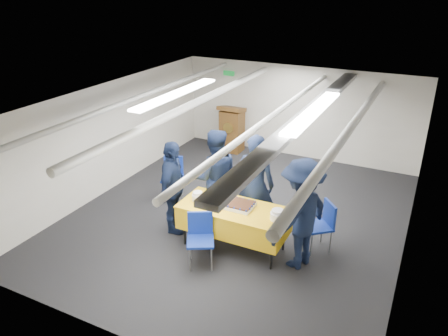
{
  "coord_description": "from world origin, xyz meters",
  "views": [
    {
      "loc": [
        3.03,
        -6.74,
        4.29
      ],
      "look_at": [
        -0.22,
        -0.2,
        1.05
      ],
      "focal_mm": 35.0,
      "sensor_mm": 36.0,
      "label": 1
    }
  ],
  "objects_px": {
    "podium": "(232,129)",
    "sailor_a": "(255,185)",
    "serving_table": "(234,218)",
    "sheet_cake": "(239,205)",
    "chair_left": "(173,173)",
    "chair_right": "(323,221)",
    "chair_near": "(200,234)",
    "sailor_c": "(173,188)",
    "sailor_b": "(215,177)",
    "sailor_d": "(301,214)"
  },
  "relations": [
    {
      "from": "podium",
      "to": "sailor_a",
      "type": "bearing_deg",
      "value": -58.83
    },
    {
      "from": "serving_table",
      "to": "sheet_cake",
      "type": "height_order",
      "value": "sheet_cake"
    },
    {
      "from": "podium",
      "to": "sheet_cake",
      "type": "bearing_deg",
      "value": -63.12
    },
    {
      "from": "serving_table",
      "to": "chair_left",
      "type": "distance_m",
      "value": 2.25
    },
    {
      "from": "serving_table",
      "to": "chair_right",
      "type": "distance_m",
      "value": 1.49
    },
    {
      "from": "podium",
      "to": "chair_near",
      "type": "height_order",
      "value": "podium"
    },
    {
      "from": "serving_table",
      "to": "sailor_c",
      "type": "relative_size",
      "value": 1.06
    },
    {
      "from": "serving_table",
      "to": "sailor_a",
      "type": "relative_size",
      "value": 0.97
    },
    {
      "from": "podium",
      "to": "sailor_c",
      "type": "height_order",
      "value": "sailor_c"
    },
    {
      "from": "chair_right",
      "to": "chair_left",
      "type": "bearing_deg",
      "value": 170.82
    },
    {
      "from": "serving_table",
      "to": "podium",
      "type": "height_order",
      "value": "podium"
    },
    {
      "from": "sailor_a",
      "to": "chair_near",
      "type": "bearing_deg",
      "value": 59.56
    },
    {
      "from": "podium",
      "to": "chair_left",
      "type": "relative_size",
      "value": 1.44
    },
    {
      "from": "sailor_b",
      "to": "sailor_c",
      "type": "height_order",
      "value": "sailor_b"
    },
    {
      "from": "chair_near",
      "to": "sailor_b",
      "type": "height_order",
      "value": "sailor_b"
    },
    {
      "from": "sheet_cake",
      "to": "chair_right",
      "type": "relative_size",
      "value": 0.58
    },
    {
      "from": "sailor_c",
      "to": "sailor_d",
      "type": "height_order",
      "value": "sailor_d"
    },
    {
      "from": "sheet_cake",
      "to": "podium",
      "type": "height_order",
      "value": "podium"
    },
    {
      "from": "chair_left",
      "to": "sailor_c",
      "type": "bearing_deg",
      "value": -56.99
    },
    {
      "from": "sheet_cake",
      "to": "chair_right",
      "type": "xyz_separation_m",
      "value": [
        1.29,
        0.57,
        -0.28
      ]
    },
    {
      "from": "podium",
      "to": "sailor_b",
      "type": "xyz_separation_m",
      "value": [
        1.28,
        -3.42,
        0.3
      ]
    },
    {
      "from": "chair_right",
      "to": "sailor_d",
      "type": "height_order",
      "value": "sailor_d"
    },
    {
      "from": "chair_near",
      "to": "sailor_d",
      "type": "bearing_deg",
      "value": 24.88
    },
    {
      "from": "sailor_c",
      "to": "sailor_b",
      "type": "bearing_deg",
      "value": -54.93
    },
    {
      "from": "sailor_b",
      "to": "sailor_d",
      "type": "xyz_separation_m",
      "value": [
        1.81,
        -0.59,
        -0.0
      ]
    },
    {
      "from": "chair_left",
      "to": "podium",
      "type": "bearing_deg",
      "value": 90.57
    },
    {
      "from": "sheet_cake",
      "to": "serving_table",
      "type": "bearing_deg",
      "value": -146.96
    },
    {
      "from": "sheet_cake",
      "to": "sailor_d",
      "type": "bearing_deg",
      "value": -0.42
    },
    {
      "from": "sailor_d",
      "to": "chair_right",
      "type": "bearing_deg",
      "value": 179.65
    },
    {
      "from": "serving_table",
      "to": "sailor_c",
      "type": "distance_m",
      "value": 1.24
    },
    {
      "from": "sheet_cake",
      "to": "sailor_b",
      "type": "height_order",
      "value": "sailor_b"
    },
    {
      "from": "serving_table",
      "to": "podium",
      "type": "bearing_deg",
      "value": 115.88
    },
    {
      "from": "chair_near",
      "to": "sailor_b",
      "type": "relative_size",
      "value": 0.48
    },
    {
      "from": "sheet_cake",
      "to": "chair_near",
      "type": "distance_m",
      "value": 0.81
    },
    {
      "from": "sheet_cake",
      "to": "podium",
      "type": "xyz_separation_m",
      "value": [
        -2.03,
        4.0,
        -0.2
      ]
    },
    {
      "from": "podium",
      "to": "chair_left",
      "type": "xyz_separation_m",
      "value": [
        0.03,
        -2.9,
        -0.08
      ]
    },
    {
      "from": "sailor_a",
      "to": "sailor_b",
      "type": "distance_m",
      "value": 0.8
    },
    {
      "from": "chair_near",
      "to": "chair_left",
      "type": "bearing_deg",
      "value": 132.87
    },
    {
      "from": "sailor_b",
      "to": "sheet_cake",
      "type": "bearing_deg",
      "value": 111.1
    },
    {
      "from": "serving_table",
      "to": "sailor_c",
      "type": "height_order",
      "value": "sailor_c"
    },
    {
      "from": "podium",
      "to": "sailor_c",
      "type": "distance_m",
      "value": 4.11
    },
    {
      "from": "chair_right",
      "to": "chair_near",
      "type": "bearing_deg",
      "value": -143.02
    },
    {
      "from": "podium",
      "to": "sailor_a",
      "type": "height_order",
      "value": "sailor_a"
    },
    {
      "from": "sailor_a",
      "to": "sailor_d",
      "type": "bearing_deg",
      "value": 138.43
    },
    {
      "from": "serving_table",
      "to": "sailor_a",
      "type": "xyz_separation_m",
      "value": [
        0.12,
        0.61,
        0.38
      ]
    },
    {
      "from": "sailor_a",
      "to": "sheet_cake",
      "type": "bearing_deg",
      "value": 72.76
    },
    {
      "from": "chair_right",
      "to": "sailor_c",
      "type": "height_order",
      "value": "sailor_c"
    },
    {
      "from": "sheet_cake",
      "to": "chair_near",
      "type": "xyz_separation_m",
      "value": [
        -0.36,
        -0.66,
        -0.28
      ]
    },
    {
      "from": "chair_right",
      "to": "sailor_c",
      "type": "xyz_separation_m",
      "value": [
        -2.55,
        -0.6,
        0.33
      ]
    },
    {
      "from": "chair_right",
      "to": "sailor_c",
      "type": "distance_m",
      "value": 2.64
    }
  ]
}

